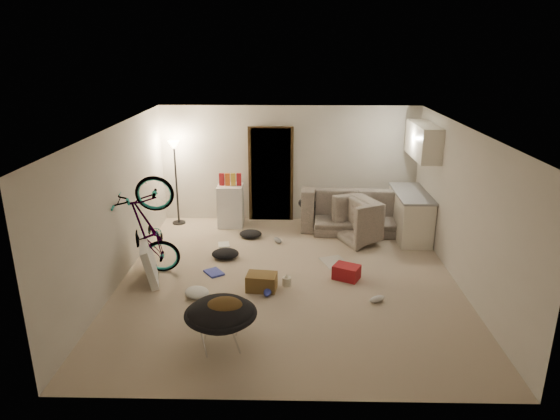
{
  "coord_description": "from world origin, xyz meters",
  "views": [
    {
      "loc": [
        0.02,
        -7.52,
        3.71
      ],
      "look_at": [
        -0.15,
        0.6,
        1.0
      ],
      "focal_mm": 32.0,
      "sensor_mm": 36.0,
      "label": 1
    }
  ],
  "objects_px": {
    "mini_fridge": "(231,205)",
    "bicycle": "(150,249)",
    "kitchen_counter": "(410,215)",
    "armchair": "(371,224)",
    "drink_case_b": "(346,272)",
    "juicer": "(287,281)",
    "tv_box": "(149,260)",
    "floor_lamp": "(175,165)",
    "drink_case_a": "(262,282)",
    "sofa": "(356,213)",
    "saucer_chair": "(221,319)"
  },
  "relations": [
    {
      "from": "floor_lamp",
      "to": "drink_case_b",
      "type": "distance_m",
      "value": 4.44
    },
    {
      "from": "bicycle",
      "to": "drink_case_b",
      "type": "xyz_separation_m",
      "value": [
        3.26,
        -0.07,
        -0.35
      ]
    },
    {
      "from": "kitchen_counter",
      "to": "sofa",
      "type": "relative_size",
      "value": 0.65
    },
    {
      "from": "drink_case_b",
      "to": "floor_lamp",
      "type": "bearing_deg",
      "value": 168.88
    },
    {
      "from": "floor_lamp",
      "to": "kitchen_counter",
      "type": "distance_m",
      "value": 4.95
    },
    {
      "from": "floor_lamp",
      "to": "juicer",
      "type": "relative_size",
      "value": 8.82
    },
    {
      "from": "armchair",
      "to": "sofa",
      "type": "bearing_deg",
      "value": -5.01
    },
    {
      "from": "bicycle",
      "to": "tv_box",
      "type": "height_order",
      "value": "bicycle"
    },
    {
      "from": "sofa",
      "to": "juicer",
      "type": "xyz_separation_m",
      "value": [
        -1.44,
        -2.71,
        -0.25
      ]
    },
    {
      "from": "juicer",
      "to": "mini_fridge",
      "type": "bearing_deg",
      "value": 113.47
    },
    {
      "from": "tv_box",
      "to": "juicer",
      "type": "xyz_separation_m",
      "value": [
        2.27,
        -0.22,
        -0.24
      ]
    },
    {
      "from": "kitchen_counter",
      "to": "drink_case_a",
      "type": "height_order",
      "value": "kitchen_counter"
    },
    {
      "from": "bicycle",
      "to": "juicer",
      "type": "bearing_deg",
      "value": -104.5
    },
    {
      "from": "floor_lamp",
      "to": "bicycle",
      "type": "height_order",
      "value": "floor_lamp"
    },
    {
      "from": "kitchen_counter",
      "to": "mini_fridge",
      "type": "relative_size",
      "value": 1.68
    },
    {
      "from": "tv_box",
      "to": "drink_case_b",
      "type": "relative_size",
      "value": 2.43
    },
    {
      "from": "armchair",
      "to": "drink_case_a",
      "type": "bearing_deg",
      "value": 113.05
    },
    {
      "from": "sofa",
      "to": "bicycle",
      "type": "xyz_separation_m",
      "value": [
        -3.72,
        -2.37,
        0.13
      ]
    },
    {
      "from": "drink_case_b",
      "to": "tv_box",
      "type": "bearing_deg",
      "value": -152.06
    },
    {
      "from": "bicycle",
      "to": "tv_box",
      "type": "relative_size",
      "value": 1.81
    },
    {
      "from": "bicycle",
      "to": "tv_box",
      "type": "bearing_deg",
      "value": 174.0
    },
    {
      "from": "kitchen_counter",
      "to": "armchair",
      "type": "xyz_separation_m",
      "value": [
        -0.8,
        -0.16,
        -0.12
      ]
    },
    {
      "from": "sofa",
      "to": "drink_case_a",
      "type": "xyz_separation_m",
      "value": [
        -1.84,
        -2.85,
        -0.2
      ]
    },
    {
      "from": "mini_fridge",
      "to": "kitchen_counter",
      "type": "bearing_deg",
      "value": -8.77
    },
    {
      "from": "mini_fridge",
      "to": "drink_case_b",
      "type": "xyz_separation_m",
      "value": [
        2.21,
        -2.54,
        -0.33
      ]
    },
    {
      "from": "armchair",
      "to": "saucer_chair",
      "type": "height_order",
      "value": "saucer_chair"
    },
    {
      "from": "kitchen_counter",
      "to": "juicer",
      "type": "distance_m",
      "value": 3.35
    },
    {
      "from": "bicycle",
      "to": "drink_case_a",
      "type": "bearing_deg",
      "value": -110.54
    },
    {
      "from": "juicer",
      "to": "drink_case_b",
      "type": "bearing_deg",
      "value": 15.42
    },
    {
      "from": "sofa",
      "to": "tv_box",
      "type": "xyz_separation_m",
      "value": [
        -3.72,
        -2.49,
        -0.01
      ]
    },
    {
      "from": "tv_box",
      "to": "juicer",
      "type": "height_order",
      "value": "tv_box"
    },
    {
      "from": "bicycle",
      "to": "tv_box",
      "type": "xyz_separation_m",
      "value": [
        0.0,
        -0.12,
        -0.14
      ]
    },
    {
      "from": "kitchen_counter",
      "to": "drink_case_b",
      "type": "xyz_separation_m",
      "value": [
        -1.47,
        -1.99,
        -0.32
      ]
    },
    {
      "from": "floor_lamp",
      "to": "tv_box",
      "type": "relative_size",
      "value": 1.82
    },
    {
      "from": "kitchen_counter",
      "to": "saucer_chair",
      "type": "height_order",
      "value": "kitchen_counter"
    },
    {
      "from": "floor_lamp",
      "to": "tv_box",
      "type": "distance_m",
      "value": 2.87
    },
    {
      "from": "bicycle",
      "to": "drink_case_b",
      "type": "distance_m",
      "value": 3.28
    },
    {
      "from": "mini_fridge",
      "to": "bicycle",
      "type": "bearing_deg",
      "value": -113.41
    },
    {
      "from": "mini_fridge",
      "to": "tv_box",
      "type": "height_order",
      "value": "mini_fridge"
    },
    {
      "from": "kitchen_counter",
      "to": "juicer",
      "type": "xyz_separation_m",
      "value": [
        -2.46,
        -2.26,
        -0.36
      ]
    },
    {
      "from": "floor_lamp",
      "to": "mini_fridge",
      "type": "bearing_deg",
      "value": -4.95
    },
    {
      "from": "floor_lamp",
      "to": "armchair",
      "type": "relative_size",
      "value": 1.86
    },
    {
      "from": "saucer_chair",
      "to": "armchair",
      "type": "bearing_deg",
      "value": 56.99
    },
    {
      "from": "sofa",
      "to": "mini_fridge",
      "type": "bearing_deg",
      "value": 0.72
    },
    {
      "from": "tv_box",
      "to": "juicer",
      "type": "bearing_deg",
      "value": -21.78
    },
    {
      "from": "kitchen_counter",
      "to": "tv_box",
      "type": "xyz_separation_m",
      "value": [
        -4.73,
        -2.04,
        -0.11
      ]
    },
    {
      "from": "kitchen_counter",
      "to": "drink_case_a",
      "type": "distance_m",
      "value": 3.74
    },
    {
      "from": "floor_lamp",
      "to": "drink_case_b",
      "type": "height_order",
      "value": "floor_lamp"
    },
    {
      "from": "drink_case_b",
      "to": "bicycle",
      "type": "bearing_deg",
      "value": -154.22
    },
    {
      "from": "kitchen_counter",
      "to": "drink_case_b",
      "type": "bearing_deg",
      "value": -126.45
    }
  ]
}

